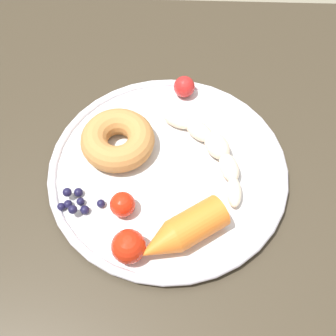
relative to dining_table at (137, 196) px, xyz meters
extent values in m
plane|color=gray|center=(0.00, 0.00, -0.64)|extent=(6.00, 6.00, 0.00)
cube|color=#3A3123|center=(0.00, 0.00, 0.07)|extent=(1.23, 0.74, 0.03)
cylinder|color=silver|center=(0.05, -0.01, 0.10)|extent=(0.31, 0.31, 0.01)
torus|color=silver|center=(0.05, -0.01, 0.10)|extent=(0.33, 0.33, 0.01)
ellipsoid|color=beige|center=(0.14, -0.05, 0.11)|extent=(0.02, 0.04, 0.02)
ellipsoid|color=beige|center=(0.13, -0.01, 0.11)|extent=(0.04, 0.05, 0.02)
ellipsoid|color=beige|center=(0.12, 0.02, 0.12)|extent=(0.05, 0.05, 0.03)
ellipsoid|color=beige|center=(0.09, 0.05, 0.11)|extent=(0.05, 0.05, 0.02)
ellipsoid|color=beige|center=(0.06, 0.06, 0.11)|extent=(0.05, 0.03, 0.02)
cylinder|color=orange|center=(0.09, -0.10, 0.12)|extent=(0.08, 0.07, 0.04)
cone|color=orange|center=(0.04, -0.13, 0.12)|extent=(0.06, 0.06, 0.04)
torus|color=#BE8043|center=(-0.02, 0.02, 0.12)|extent=(0.12, 0.12, 0.04)
sphere|color=#191638|center=(-0.05, -0.08, 0.11)|extent=(0.01, 0.01, 0.01)
sphere|color=#191638|center=(-0.06, -0.07, 0.11)|extent=(0.01, 0.01, 0.01)
sphere|color=#191638|center=(-0.07, -0.05, 0.11)|extent=(0.01, 0.01, 0.01)
sphere|color=#191638|center=(-0.08, -0.07, 0.11)|extent=(0.01, 0.01, 0.01)
sphere|color=#191638|center=(-0.08, -0.08, 0.11)|extent=(0.01, 0.01, 0.01)
sphere|color=#191638|center=(-0.03, -0.07, 0.11)|extent=(0.01, 0.01, 0.01)
sphere|color=#191638|center=(-0.08, -0.06, 0.12)|extent=(0.01, 0.01, 0.01)
sphere|color=#191638|center=(-0.07, -0.08, 0.12)|extent=(0.01, 0.01, 0.01)
sphere|color=red|center=(0.01, -0.13, 0.12)|extent=(0.04, 0.04, 0.04)
sphere|color=red|center=(-0.01, -0.08, 0.12)|extent=(0.03, 0.03, 0.03)
sphere|color=red|center=(0.07, 0.13, 0.12)|extent=(0.03, 0.03, 0.03)
camera|label=1|loc=(0.06, -0.32, 0.59)|focal=45.25mm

